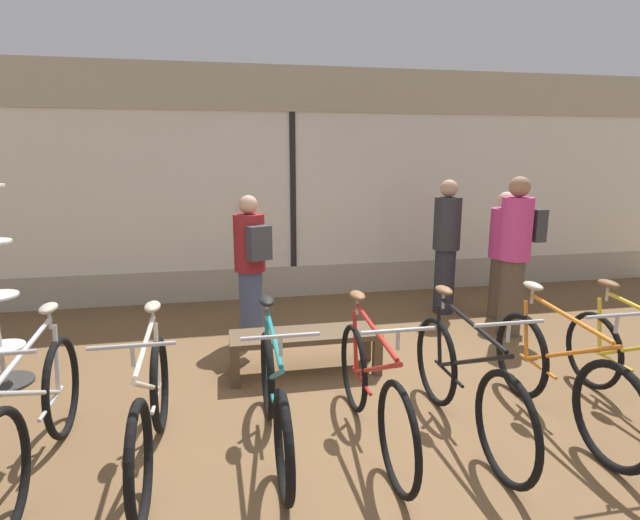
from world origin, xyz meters
name	(u,v)px	position (x,y,z in m)	size (l,w,h in m)	color
ground_plane	(357,416)	(0.00, 0.00, 0.00)	(24.00, 24.00, 0.00)	brown
shop_back_wall	(293,183)	(0.00, 3.49, 1.64)	(12.00, 0.08, 3.20)	#B2A893
bicycle_far_left	(36,419)	(-2.20, -0.34, 0.40)	(0.46, 1.81, 1.05)	black
bicycle_left	(151,412)	(-1.51, -0.35, 0.39)	(0.46, 1.70, 1.04)	black
bicycle_center_left	(274,400)	(-0.69, -0.32, 0.37)	(0.46, 1.68, 1.02)	black
bicycle_center	(372,392)	(0.00, -0.37, 0.39)	(0.46, 1.74, 1.03)	black
bicycle_center_right	(465,384)	(0.69, -0.41, 0.40)	(0.46, 1.78, 1.05)	black
bicycle_right	(560,377)	(1.46, -0.43, 0.40)	(0.46, 1.76, 1.05)	black
bicycle_far_right	(637,368)	(2.18, -0.38, 0.38)	(0.46, 1.67, 1.02)	black
display_bench	(305,340)	(-0.27, 0.88, 0.33)	(1.40, 0.44, 0.40)	brown
customer_near_rack	(251,264)	(-0.70, 1.87, 0.87)	(0.45, 0.55, 1.61)	#424C6B
customer_by_window	(504,252)	(2.42, 2.00, 0.85)	(0.42, 0.54, 1.59)	brown
customer_mid_floor	(516,251)	(2.21, 1.43, 0.98)	(0.50, 0.36, 1.81)	brown
customer_near_bench	(446,244)	(1.81, 2.35, 0.91)	(0.47, 0.47, 1.73)	#2D2D38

